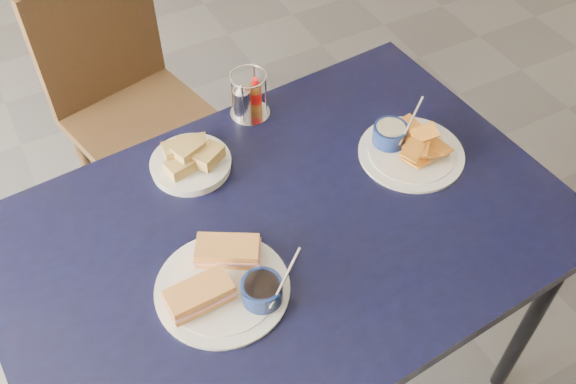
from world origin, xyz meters
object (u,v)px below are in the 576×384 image
sandwich_plate (226,281)px  plantain_plate (405,146)px  dining_table (285,242)px  condiment_caddy (247,99)px  chair_far (128,89)px  bread_basket (191,160)px

sandwich_plate → plantain_plate: (0.59, 0.16, -0.00)m
dining_table → condiment_caddy: bearing=76.2°
dining_table → chair_far: (-0.11, 0.93, -0.16)m
condiment_caddy → bread_basket: bearing=-152.3°
dining_table → chair_far: chair_far is taller
dining_table → chair_far: bearing=96.7°
chair_far → condiment_caddy: bearing=-68.8°
chair_far → plantain_plate: (0.50, -0.86, 0.24)m
condiment_caddy → sandwich_plate: bearing=-120.8°
chair_far → sandwich_plate: size_ratio=2.95×
dining_table → plantain_plate: bearing=10.7°
chair_far → bread_basket: bearing=-90.8°
sandwich_plate → condiment_caddy: (0.29, 0.48, 0.03)m
sandwich_plate → condiment_caddy: size_ratio=2.30×
chair_far → sandwich_plate: bearing=-94.6°
dining_table → sandwich_plate: sandwich_plate is taller
plantain_plate → bread_basket: plantain_plate is taller
dining_table → condiment_caddy: 0.43m
bread_basket → plantain_plate: bearing=-22.2°
chair_far → plantain_plate: chair_far is taller
dining_table → sandwich_plate: (-0.19, -0.09, 0.08)m
sandwich_plate → condiment_caddy: bearing=59.2°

